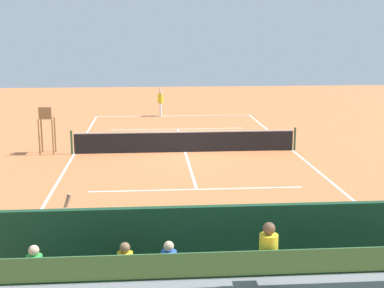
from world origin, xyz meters
The scene contains 12 objects.
ground_plane centered at (0.00, 0.00, 0.00)m, with size 60.00×60.00×0.00m, color #D17542.
court_line_markings centered at (0.00, -0.04, 0.00)m, with size 10.10×22.20×0.01m.
tennis_net centered at (0.00, 0.00, 0.50)m, with size 10.30×0.10×1.07m.
backdrop_wall centered at (0.00, 14.00, 1.00)m, with size 18.00×0.16×2.00m, color #194228.
bleacher_stand centered at (0.06, 15.33, 0.90)m, with size 9.06×2.40×2.48m.
umpire_chair centered at (6.20, -0.16, 1.31)m, with size 0.67×0.67×2.14m.
courtside_bench centered at (-2.45, 13.27, 0.56)m, with size 1.80×0.40×0.93m.
equipment_bag centered at (-0.36, 13.40, 0.18)m, with size 0.90×0.36×0.36m, color #B22D2D.
tennis_player centered at (0.85, -10.94, 1.02)m, with size 0.37×0.53×1.93m.
tennis_racket centered at (1.28, -10.95, 0.01)m, with size 0.49×0.54×0.03m.
tennis_ball_near centered at (3.23, -7.78, 0.03)m, with size 0.07×0.07×0.07m, color #CCDB33.
line_judge centered at (3.47, 12.87, 1.02)m, with size 0.37×0.54×1.93m.
Camera 1 is at (1.63, 24.39, 5.43)m, focal length 51.24 mm.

